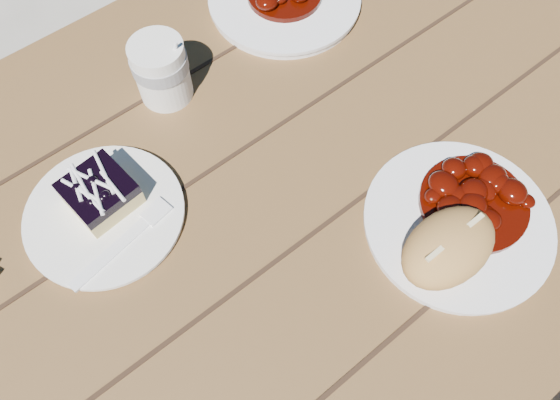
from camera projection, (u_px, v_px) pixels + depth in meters
ground at (259, 348)px, 1.38m from camera, size 60.00×60.00×0.00m
picnic_table at (246, 261)px, 0.86m from camera, size 2.00×1.55×0.75m
main_plate at (458, 224)px, 0.70m from camera, size 0.24×0.24×0.02m
goulash_stew at (478, 198)px, 0.68m from camera, size 0.14×0.14×0.04m
bread_roll at (448, 247)px, 0.64m from camera, size 0.13×0.09×0.07m
dessert_plate at (105, 215)px, 0.71m from camera, size 0.20×0.20×0.01m
blueberry_cake at (100, 193)px, 0.69m from camera, size 0.09×0.09×0.05m
fork_dessert at (111, 252)px, 0.68m from camera, size 0.16×0.05×0.00m
coffee_cup at (161, 71)px, 0.77m from camera, size 0.08×0.08×0.10m
second_plate at (284, 0)px, 0.89m from camera, size 0.24×0.24×0.02m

